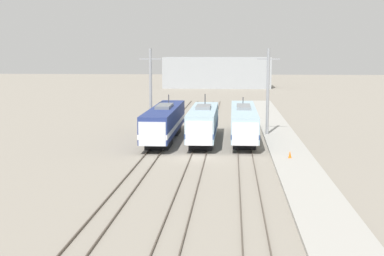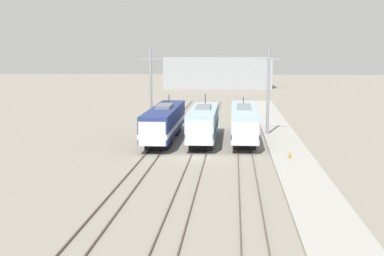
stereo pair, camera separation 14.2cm
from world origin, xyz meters
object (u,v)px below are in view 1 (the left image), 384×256
(catenary_tower_left, at_px, (151,91))
(catenary_tower_right, at_px, (268,91))
(locomotive_far_left, at_px, (164,122))
(traffic_cone, at_px, (290,154))
(locomotive_center, at_px, (203,124))
(locomotive_far_right, at_px, (244,122))

(catenary_tower_left, relative_size, catenary_tower_right, 1.00)
(catenary_tower_right, bearing_deg, catenary_tower_left, 180.00)
(locomotive_far_left, relative_size, traffic_cone, 28.14)
(locomotive_center, height_order, catenary_tower_right, catenary_tower_right)
(locomotive_center, xyz_separation_m, locomotive_far_right, (4.63, 2.17, -0.08))
(traffic_cone, bearing_deg, catenary_tower_right, 94.61)
(catenary_tower_right, bearing_deg, locomotive_far_right, -134.72)
(catenary_tower_right, bearing_deg, traffic_cone, -85.39)
(locomotive_far_right, xyz_separation_m, catenary_tower_right, (2.95, 2.98, 3.45))
(locomotive_center, distance_m, locomotive_far_right, 5.11)
(catenary_tower_left, bearing_deg, locomotive_far_left, -62.61)
(locomotive_far_right, relative_size, catenary_tower_left, 1.88)
(catenary_tower_left, bearing_deg, locomotive_center, -37.09)
(catenary_tower_left, bearing_deg, catenary_tower_right, 0.00)
(locomotive_far_left, distance_m, locomotive_far_right, 9.34)
(locomotive_center, distance_m, catenary_tower_right, 9.76)
(traffic_cone, bearing_deg, locomotive_far_right, 109.04)
(locomotive_far_right, xyz_separation_m, traffic_cone, (4.17, -12.07, -1.46))
(locomotive_far_right, bearing_deg, locomotive_far_left, -172.46)
(locomotive_far_left, xyz_separation_m, locomotive_center, (4.63, -0.94, 0.02))
(catenary_tower_left, bearing_deg, locomotive_far_right, -14.61)
(locomotive_center, relative_size, catenary_tower_right, 1.51)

